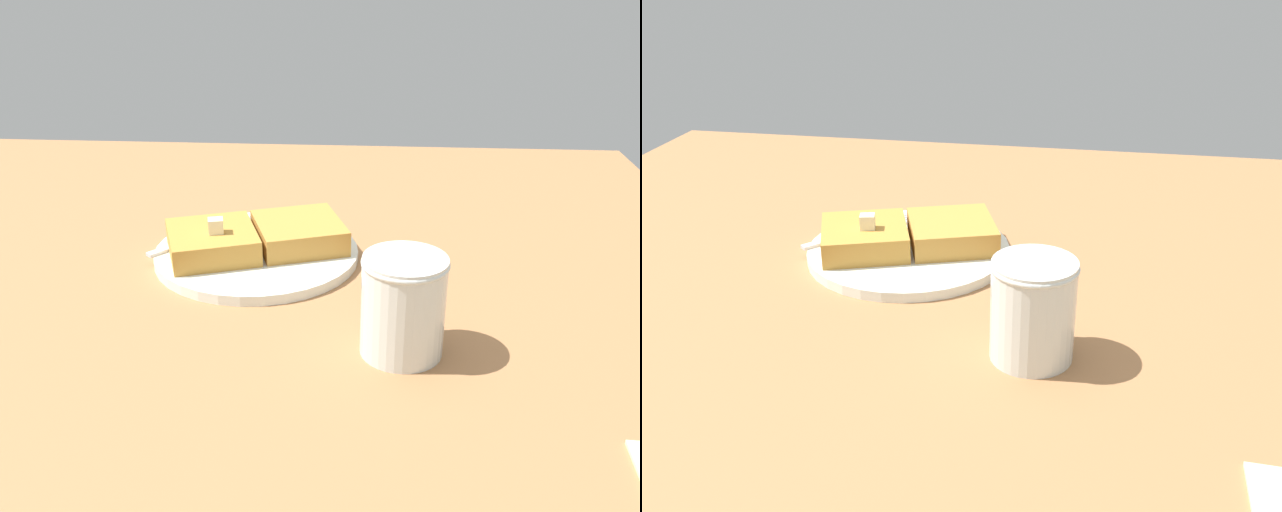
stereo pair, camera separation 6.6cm
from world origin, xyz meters
TOP-DOWN VIEW (x-y plane):
  - table_surface at (0.00, 0.00)cm, footprint 100.85×100.85cm
  - plate at (-0.69, 6.85)cm, footprint 21.54×21.54cm
  - toast_slice_left at (-5.06, 5.33)cm, footprint 11.33×11.53cm
  - toast_slice_middle at (3.69, 8.37)cm, footprint 11.33×11.53cm
  - butter_pat_primary at (-4.45, 4.70)cm, footprint 1.78×1.66cm
  - fork at (-5.61, 10.86)cm, footprint 11.67×12.94cm
  - syrup_jar at (13.97, -10.53)cm, footprint 7.08×7.08cm

SIDE VIEW (x-z plane):
  - table_surface at x=0.00cm, z-range 0.00..2.68cm
  - plate at x=-0.69cm, z-range 2.73..3.80cm
  - fork at x=-5.61cm, z-range 3.74..4.10cm
  - toast_slice_left at x=-5.06cm, z-range 3.74..6.43cm
  - toast_slice_middle at x=3.69cm, z-range 3.74..6.43cm
  - syrup_jar at x=13.97cm, z-range 2.29..10.88cm
  - butter_pat_primary at x=-4.45cm, z-range 6.43..7.94cm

